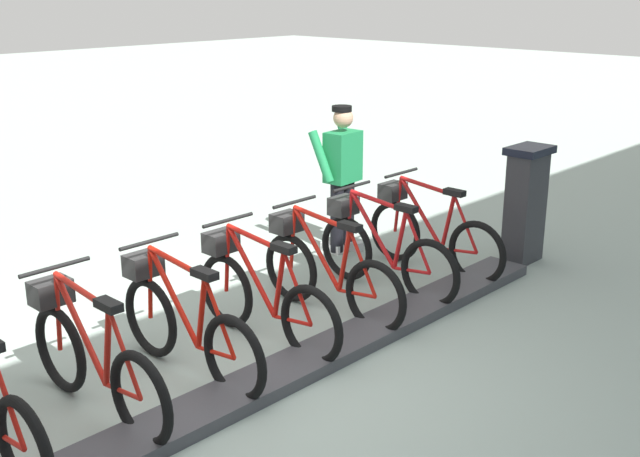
{
  "coord_description": "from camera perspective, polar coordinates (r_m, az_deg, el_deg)",
  "views": [
    {
      "loc": [
        -3.95,
        3.48,
        2.93
      ],
      "look_at": [
        0.5,
        -1.2,
        0.9
      ],
      "focal_mm": 43.9,
      "sensor_mm": 36.0,
      "label": 1
    }
  ],
  "objects": [
    {
      "name": "payment_kiosk",
      "position": [
        8.75,
        14.74,
        1.85
      ],
      "size": [
        0.36,
        0.52,
        1.28
      ],
      "color": "#38383D",
      "rests_on": "ground"
    },
    {
      "name": "bike_docked_1",
      "position": [
        7.71,
        4.45,
        -1.54
      ],
      "size": [
        1.72,
        0.54,
        1.02
      ],
      "color": "black",
      "rests_on": "ground"
    },
    {
      "name": "bike_docked_4",
      "position": [
        6.16,
        -9.92,
        -6.79
      ],
      "size": [
        1.72,
        0.54,
        1.02
      ],
      "color": "black",
      "rests_on": "ground"
    },
    {
      "name": "bike_docked_5",
      "position": [
        5.77,
        -16.35,
        -8.99
      ],
      "size": [
        1.72,
        0.54,
        1.02
      ],
      "color": "black",
      "rests_on": "ground"
    },
    {
      "name": "bike_docked_3",
      "position": [
        6.62,
        -4.38,
        -4.8
      ],
      "size": [
        1.72,
        0.54,
        1.02
      ],
      "color": "black",
      "rests_on": "ground"
    },
    {
      "name": "worker_near_rack",
      "position": [
        8.72,
        1.62,
        4.03
      ],
      "size": [
        0.48,
        0.64,
        1.66
      ],
      "color": "white",
      "rests_on": "ground"
    },
    {
      "name": "bike_docked_0",
      "position": [
        8.32,
        7.94,
        -0.23
      ],
      "size": [
        1.72,
        0.54,
        1.02
      ],
      "color": "black",
      "rests_on": "ground"
    },
    {
      "name": "ground_plane",
      "position": [
        6.02,
        -4.5,
        -11.71
      ],
      "size": [
        60.0,
        60.0,
        0.0
      ],
      "primitive_type": "plane",
      "color": "#9FB1A6"
    },
    {
      "name": "bike_docked_2",
      "position": [
        7.14,
        0.38,
        -3.06
      ],
      "size": [
        1.72,
        0.54,
        1.02
      ],
      "color": "black",
      "rests_on": "ground"
    },
    {
      "name": "dock_rail_base",
      "position": [
        6.0,
        -4.51,
        -11.29
      ],
      "size": [
        0.44,
        7.2,
        0.1
      ],
      "primitive_type": "cube",
      "color": "#47474C",
      "rests_on": "ground"
    }
  ]
}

